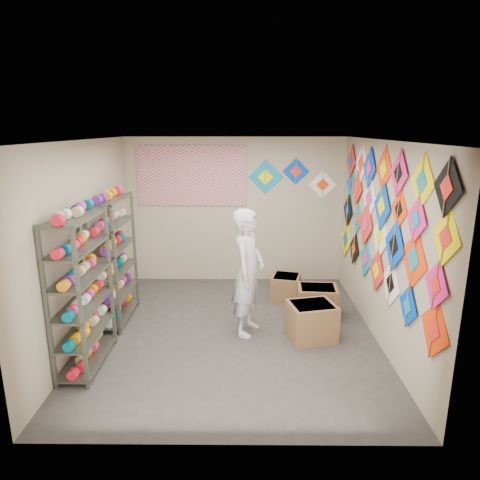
{
  "coord_description": "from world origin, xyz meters",
  "views": [
    {
      "loc": [
        0.15,
        -5.6,
        2.86
      ],
      "look_at": [
        0.1,
        0.3,
        1.3
      ],
      "focal_mm": 32.0,
      "sensor_mm": 36.0,
      "label": 1
    }
  ],
  "objects_px": {
    "carton_c": "(286,288)",
    "carton_a": "(311,321)",
    "shopkeeper": "(248,272)",
    "shelf_rack_front": "(82,293)",
    "carton_b": "(317,302)",
    "shelf_rack_back": "(114,260)"
  },
  "relations": [
    {
      "from": "shelf_rack_front",
      "to": "carton_a",
      "type": "bearing_deg",
      "value": 13.53
    },
    {
      "from": "shelf_rack_front",
      "to": "shopkeeper",
      "type": "relative_size",
      "value": 1.05
    },
    {
      "from": "carton_a",
      "to": "shelf_rack_front",
      "type": "bearing_deg",
      "value": -179.38
    },
    {
      "from": "shelf_rack_back",
      "to": "carton_c",
      "type": "distance_m",
      "value": 2.86
    },
    {
      "from": "shopkeeper",
      "to": "carton_b",
      "type": "height_order",
      "value": "shopkeeper"
    },
    {
      "from": "shelf_rack_front",
      "to": "carton_b",
      "type": "distance_m",
      "value": 3.46
    },
    {
      "from": "shopkeeper",
      "to": "carton_a",
      "type": "relative_size",
      "value": 2.92
    },
    {
      "from": "shelf_rack_front",
      "to": "carton_b",
      "type": "bearing_deg",
      "value": 24.75
    },
    {
      "from": "shelf_rack_back",
      "to": "carton_c",
      "type": "bearing_deg",
      "value": 16.23
    },
    {
      "from": "shopkeeper",
      "to": "carton_a",
      "type": "bearing_deg",
      "value": -83.7
    },
    {
      "from": "carton_a",
      "to": "carton_b",
      "type": "height_order",
      "value": "carton_a"
    },
    {
      "from": "shelf_rack_front",
      "to": "carton_a",
      "type": "height_order",
      "value": "shelf_rack_front"
    },
    {
      "from": "shelf_rack_front",
      "to": "shelf_rack_back",
      "type": "xyz_separation_m",
      "value": [
        0.0,
        1.3,
        0.0
      ]
    },
    {
      "from": "shopkeeper",
      "to": "carton_c",
      "type": "distance_m",
      "value": 1.52
    },
    {
      "from": "carton_b",
      "to": "carton_c",
      "type": "relative_size",
      "value": 1.19
    },
    {
      "from": "shopkeeper",
      "to": "carton_a",
      "type": "distance_m",
      "value": 1.11
    },
    {
      "from": "carton_b",
      "to": "carton_c",
      "type": "distance_m",
      "value": 0.78
    },
    {
      "from": "shelf_rack_back",
      "to": "carton_c",
      "type": "relative_size",
      "value": 3.82
    },
    {
      "from": "shelf_rack_back",
      "to": "carton_c",
      "type": "height_order",
      "value": "shelf_rack_back"
    },
    {
      "from": "shelf_rack_front",
      "to": "carton_b",
      "type": "relative_size",
      "value": 3.21
    },
    {
      "from": "carton_c",
      "to": "carton_a",
      "type": "bearing_deg",
      "value": -67.13
    },
    {
      "from": "shelf_rack_back",
      "to": "carton_a",
      "type": "relative_size",
      "value": 3.08
    }
  ]
}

